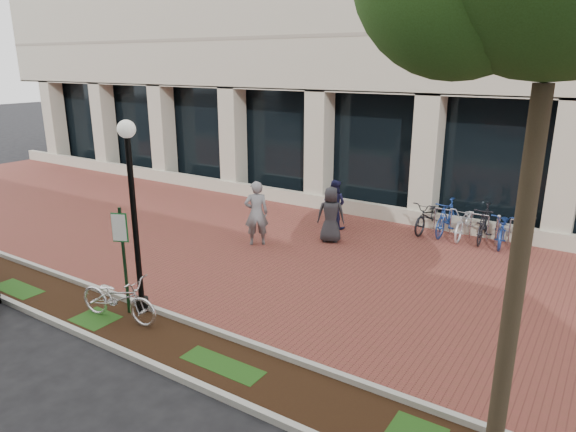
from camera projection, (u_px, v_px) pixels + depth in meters
The scene contains 13 objects.
ground at pixel (293, 255), 14.28m from camera, with size 120.00×120.00×0.00m, color black.
brick_plaza at pixel (293, 255), 14.27m from camera, with size 40.00×9.00×0.01m, color brown.
planting_strip at pixel (149, 335), 10.06m from camera, with size 40.00×1.50×0.01m, color black.
curb_plaza_side at pixel (176, 317), 10.65m from camera, with size 40.00×0.12×0.12m, color #B0B0A6.
curb_street_side at pixel (118, 350), 9.44m from camera, with size 40.00×0.12×0.12m, color #B0B0A6.
parking_sign at pixel (123, 247), 10.53m from camera, with size 0.34×0.07×2.34m.
lamppost at pixel (133, 208), 10.39m from camera, with size 0.36×0.36×4.08m.
locked_bicycle at pixel (118, 298), 10.52m from camera, with size 0.66×1.90×1.00m, color silver.
pedestrian_left at pixel (256, 213), 14.82m from camera, with size 0.69×0.46×1.91m, color slate.
pedestrian_mid at pixel (334, 204), 16.39m from camera, with size 0.77×0.60×1.58m, color #1F214F.
pedestrian_right at pixel (331, 215), 15.09m from camera, with size 0.82×0.53×1.67m, color #2A2B30.
bollard at pixel (497, 229), 14.98m from camera, with size 0.12×0.12×0.91m.
bike_rack_cluster at pixel (474, 222), 15.38m from camera, with size 3.59×1.98×1.12m.
Camera 1 is at (7.18, -11.27, 5.14)m, focal length 32.00 mm.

